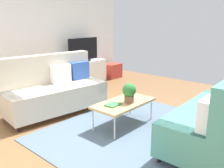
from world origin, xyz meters
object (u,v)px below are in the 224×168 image
at_px(storage_trunk, 112,71).
at_px(couch_beige, 54,90).
at_px(couch_green, 218,117).
at_px(vase_0, 65,60).
at_px(bottle_1, 79,58).
at_px(tv, 83,50).
at_px(coffee_table, 124,104).
at_px(table_book_0, 113,105).
at_px(potted_plant, 129,92).
at_px(bottle_0, 77,60).
at_px(tv_console, 84,73).
at_px(vase_1, 70,61).

bearing_deg(storage_trunk, couch_beige, -159.65).
distance_m(couch_green, vase_0, 4.13).
height_order(couch_beige, bottle_1, couch_beige).
xyz_separation_m(couch_beige, tv, (1.83, 1.17, 0.51)).
height_order(couch_beige, coffee_table, couch_beige).
relative_size(couch_green, vase_0, 9.78).
xyz_separation_m(table_book_0, vase_0, (1.12, 2.63, 0.31)).
distance_m(couch_green, potted_plant, 1.37).
height_order(potted_plant, bottle_0, bottle_0).
bearing_deg(bottle_0, couch_beige, -143.82).
bearing_deg(potted_plant, storage_trunk, 45.79).
height_order(couch_green, storage_trunk, couch_green).
bearing_deg(tv, bottle_0, -175.63).
bearing_deg(coffee_table, vase_0, 71.77).
xyz_separation_m(tv_console, vase_1, (-0.41, 0.05, 0.39)).
distance_m(couch_beige, table_book_0, 1.40).
height_order(table_book_0, vase_1, vase_1).
xyz_separation_m(storage_trunk, vase_1, (-1.51, 0.15, 0.49)).
bearing_deg(storage_trunk, table_book_0, -138.48).
distance_m(tv, storage_trunk, 1.32).
bearing_deg(couch_beige, table_book_0, 102.05).
bearing_deg(potted_plant, coffee_table, 117.03).
xyz_separation_m(couch_green, coffee_table, (-0.28, 1.42, -0.05)).
bearing_deg(coffee_table, tv, 60.64).
height_order(tv, bottle_1, tv).
distance_m(couch_green, bottle_1, 4.12).
distance_m(couch_green, tv_console, 4.20).
relative_size(tv, storage_trunk, 1.92).
bearing_deg(coffee_table, couch_beige, 104.78).
relative_size(potted_plant, vase_0, 1.66).
bearing_deg(table_book_0, vase_0, 66.96).
height_order(tv, storage_trunk, tv).
relative_size(couch_green, vase_1, 14.75).
bearing_deg(potted_plant, vase_0, 73.03).
bearing_deg(tv, storage_trunk, -4.16).
distance_m(couch_green, coffee_table, 1.45).
xyz_separation_m(coffee_table, storage_trunk, (2.55, 2.51, -0.17)).
bearing_deg(couch_beige, tv_console, -140.40).
height_order(tv, table_book_0, tv).
xyz_separation_m(vase_1, bottle_0, (0.15, -0.09, 0.01)).
xyz_separation_m(couch_green, bottle_0, (0.91, 3.99, 0.26)).
xyz_separation_m(storage_trunk, table_book_0, (-2.80, -2.48, 0.21)).
relative_size(coffee_table, vase_1, 8.42).
relative_size(couch_beige, couch_green, 1.03).
xyz_separation_m(couch_beige, couch_green, (0.66, -2.84, 0.00)).
height_order(couch_beige, table_book_0, couch_beige).
bearing_deg(vase_1, couch_green, -100.56).
bearing_deg(coffee_table, bottle_1, 63.38).
relative_size(tv_console, bottle_0, 9.86).
bearing_deg(couch_beige, coffee_table, 111.41).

